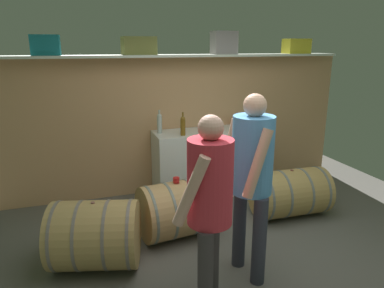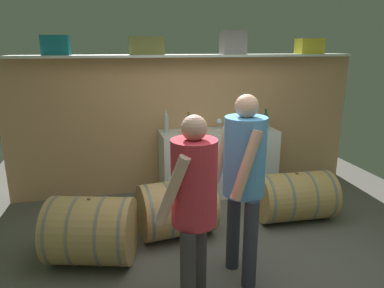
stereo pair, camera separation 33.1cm
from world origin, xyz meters
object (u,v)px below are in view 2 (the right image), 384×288
at_px(wine_bottle_amber, 189,125).
at_px(wine_barrel_flank, 92,230).
at_px(wine_barrel_near, 177,208).
at_px(toolcase_teal, 56,45).
at_px(wine_barrel_far, 295,196).
at_px(winemaker_pouring, 243,171).
at_px(tasting_cup, 175,180).
at_px(red_funnel, 243,122).
at_px(wine_glass, 219,122).
at_px(toolcase_grey, 233,43).
at_px(work_cabinet, 218,162).
at_px(toolcase_olive, 147,46).
at_px(toolcase_yellow, 309,46).
at_px(wine_bottle_green, 265,121).
at_px(wine_bottle_clear, 166,122).
at_px(visitor_tasting, 193,197).

relative_size(wine_bottle_amber, wine_barrel_flank, 0.32).
height_order(wine_bottle_amber, wine_barrel_near, wine_bottle_amber).
xyz_separation_m(toolcase_teal, wine_barrel_far, (2.72, -1.16, -1.77)).
xyz_separation_m(wine_barrel_flank, winemaker_pouring, (1.32, -0.56, 0.70)).
bearing_deg(tasting_cup, red_funnel, 44.36).
bearing_deg(wine_glass, red_funnel, 12.09).
relative_size(toolcase_grey, wine_barrel_far, 0.36).
bearing_deg(work_cabinet, winemaker_pouring, -101.20).
height_order(toolcase_olive, toolcase_yellow, toolcase_olive).
relative_size(red_funnel, wine_barrel_flank, 0.13).
relative_size(wine_bottle_green, wine_barrel_far, 0.32).
bearing_deg(work_cabinet, toolcase_yellow, 7.36).
height_order(toolcase_yellow, wine_barrel_flank, toolcase_yellow).
xyz_separation_m(wine_glass, winemaker_pouring, (-0.41, -1.99, 0.00)).
relative_size(toolcase_yellow, wine_bottle_clear, 1.09).
xyz_separation_m(wine_bottle_clear, winemaker_pouring, (0.35, -1.97, -0.03)).
relative_size(wine_glass, wine_barrel_far, 0.17).
distance_m(wine_bottle_clear, tasting_cup, 1.17).
bearing_deg(toolcase_yellow, winemaker_pouring, -126.28).
bearing_deg(toolcase_yellow, wine_bottle_amber, -165.95).
bearing_deg(wine_bottle_green, tasting_cup, -147.08).
bearing_deg(wine_bottle_clear, wine_glass, 1.38).
relative_size(wine_bottle_green, wine_bottle_clear, 0.93).
distance_m(wine_glass, wine_barrel_far, 1.45).
height_order(wine_glass, red_funnel, wine_glass).
bearing_deg(toolcase_yellow, wine_glass, -172.50).
xyz_separation_m(wine_bottle_green, red_funnel, (-0.23, 0.25, -0.07)).
relative_size(wine_bottle_green, tasting_cup, 4.17).
xyz_separation_m(wine_glass, red_funnel, (0.39, 0.08, -0.05)).
distance_m(tasting_cup, visitor_tasting, 1.25).
bearing_deg(wine_bottle_amber, wine_bottle_green, 3.71).
distance_m(toolcase_olive, toolcase_grey, 1.17).
bearing_deg(toolcase_teal, red_funnel, 2.82).
bearing_deg(toolcase_yellow, wine_barrel_flank, -149.76).
bearing_deg(wine_barrel_flank, wine_bottle_clear, 70.89).
bearing_deg(toolcase_grey, work_cabinet, -141.66).
relative_size(wine_bottle_amber, red_funnel, 2.59).
bearing_deg(wine_glass, winemaker_pouring, -101.61).
xyz_separation_m(toolcase_yellow, wine_barrel_far, (-0.71, -1.16, -1.75)).
distance_m(wine_bottle_green, visitor_tasting, 2.65).
bearing_deg(toolcase_olive, wine_barrel_near, -87.64).
bearing_deg(winemaker_pouring, work_cabinet, -20.18).
bearing_deg(wine_glass, wine_barrel_near, -126.64).
bearing_deg(toolcase_teal, wine_barrel_far, -20.35).
height_order(toolcase_olive, wine_bottle_clear, toolcase_olive).
relative_size(toolcase_grey, wine_barrel_flank, 0.35).
distance_m(red_funnel, wine_barrel_far, 1.37).
bearing_deg(wine_bottle_clear, wine_bottle_green, -6.40).
bearing_deg(toolcase_grey, visitor_tasting, -114.49).
bearing_deg(winemaker_pouring, toolcase_teal, 29.90).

